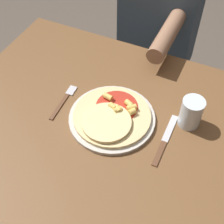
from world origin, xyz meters
TOP-DOWN VIEW (x-y plane):
  - ground_plane at (0.00, 0.00)m, footprint 8.00×8.00m
  - dining_table at (0.00, 0.00)m, footprint 1.18×0.90m
  - plate at (-0.01, 0.03)m, footprint 0.30×0.30m
  - pizza at (-0.01, 0.03)m, footprint 0.27×0.27m
  - fork at (-0.21, 0.04)m, footprint 0.03×0.18m
  - knife at (0.18, 0.02)m, footprint 0.02×0.22m
  - drinking_glass at (0.23, 0.13)m, footprint 0.07×0.07m
  - person_diner at (-0.07, 0.72)m, footprint 0.36×0.52m

SIDE VIEW (x-z plane):
  - ground_plane at x=0.00m, z-range 0.00..0.00m
  - dining_table at x=0.00m, z-range 0.27..1.03m
  - person_diner at x=-0.07m, z-range 0.10..1.26m
  - fork at x=-0.21m, z-range 0.76..0.77m
  - knife at x=0.18m, z-range 0.76..0.77m
  - plate at x=-0.01m, z-range 0.76..0.78m
  - pizza at x=-0.01m, z-range 0.77..0.81m
  - drinking_glass at x=0.23m, z-range 0.76..0.87m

